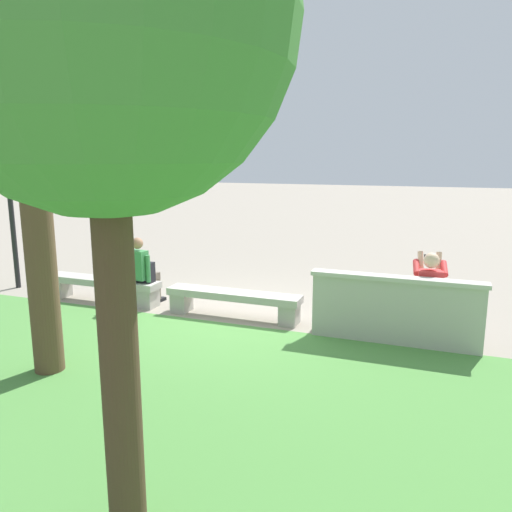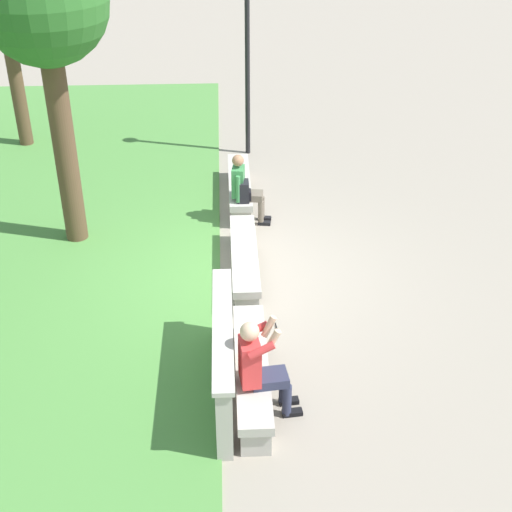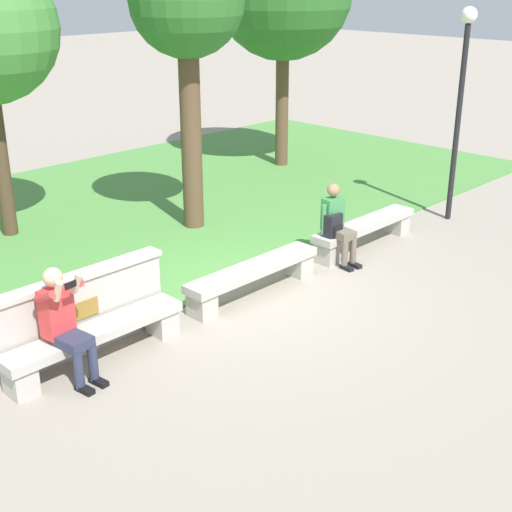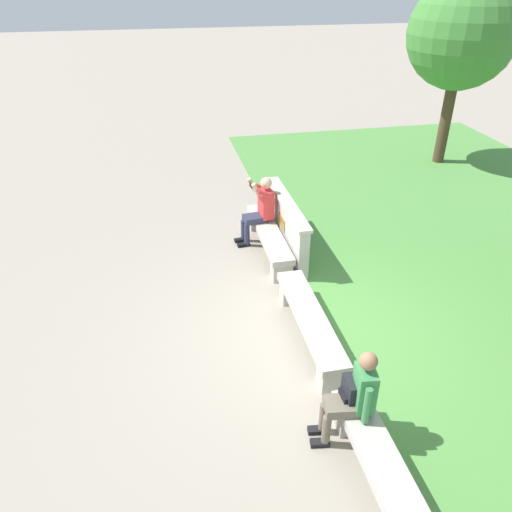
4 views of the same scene
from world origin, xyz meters
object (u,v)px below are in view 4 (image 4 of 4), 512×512
object	(u,v)px
bench_main	(269,237)
bench_mid	(388,483)
bench_near	(310,322)
person_distant	(354,395)
tree_right_background	(462,35)
backpack	(353,393)
person_photographer	(260,207)

from	to	relation	value
bench_main	bench_mid	world-z (taller)	same
bench_near	bench_mid	world-z (taller)	same
person_distant	tree_right_background	xyz separation A→B (m)	(-8.23, 5.74, 2.57)
bench_main	backpack	xyz separation A→B (m)	(4.34, -0.05, 0.32)
bench_main	bench_near	size ratio (longest dim) A/B	1.00
bench_near	person_photographer	bearing A→B (deg)	-178.56
bench_main	backpack	distance (m)	4.35
person_photographer	person_distant	distance (m)	4.84
bench_main	tree_right_background	distance (m)	7.44
person_photographer	tree_right_background	world-z (taller)	tree_right_background
bench_near	backpack	world-z (taller)	backpack
bench_near	person_photographer	distance (m)	3.09
bench_mid	bench_near	bearing A→B (deg)	180.00
bench_near	person_distant	bearing A→B (deg)	-2.11
bench_mid	person_photographer	distance (m)	5.70
bench_mid	person_photographer	bearing A→B (deg)	-179.22
bench_main	bench_near	bearing A→B (deg)	0.00
bench_near	bench_mid	bearing A→B (deg)	0.00
bench_near	bench_mid	distance (m)	2.63
bench_main	person_photographer	distance (m)	0.61
person_photographer	person_distant	bearing A→B (deg)	0.13
tree_right_background	bench_main	bearing A→B (deg)	-56.10
bench_near	tree_right_background	world-z (taller)	tree_right_background
bench_main	person_distant	xyz separation A→B (m)	(4.42, -0.07, 0.36)
bench_mid	backpack	bearing A→B (deg)	-177.16
bench_main	bench_mid	size ratio (longest dim) A/B	1.00
bench_mid	bench_main	bearing A→B (deg)	180.00
bench_near	bench_mid	size ratio (longest dim) A/B	1.00
bench_main	bench_mid	bearing A→B (deg)	0.00
bench_mid	backpack	distance (m)	0.98
bench_mid	backpack	size ratio (longest dim) A/B	5.41
bench_mid	tree_right_background	distance (m)	11.10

